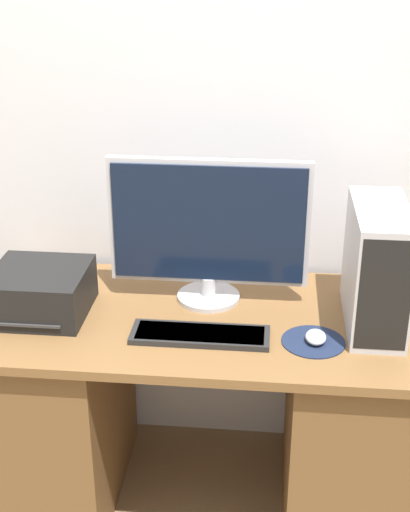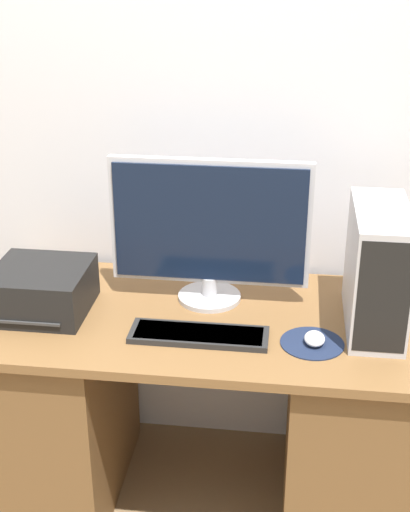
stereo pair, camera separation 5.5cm
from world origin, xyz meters
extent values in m
cube|color=silver|center=(0.00, 0.77, 1.35)|extent=(6.40, 0.05, 2.70)
cube|color=brown|center=(0.00, 0.36, 0.73)|extent=(1.39, 0.71, 0.03)
cube|color=brown|center=(-0.49, 0.36, 0.36)|extent=(0.39, 0.65, 0.72)
cube|color=brown|center=(0.49, 0.36, 0.36)|extent=(0.39, 0.65, 0.72)
cylinder|color=#B7B7BC|center=(0.01, 0.47, 0.75)|extent=(0.21, 0.21, 0.02)
cylinder|color=#B7B7BC|center=(0.01, 0.47, 0.79)|extent=(0.05, 0.05, 0.06)
cube|color=#B7B7BC|center=(0.01, 0.48, 1.02)|extent=(0.65, 0.03, 0.42)
cube|color=black|center=(0.01, 0.46, 1.02)|extent=(0.62, 0.01, 0.39)
cube|color=black|center=(0.01, 0.22, 0.76)|extent=(0.42, 0.13, 0.02)
cube|color=#424242|center=(0.01, 0.22, 0.76)|extent=(0.39, 0.11, 0.01)
cylinder|color=#19233D|center=(0.35, 0.22, 0.75)|extent=(0.19, 0.19, 0.00)
ellipsoid|color=silver|center=(0.36, 0.22, 0.77)|extent=(0.06, 0.08, 0.03)
cube|color=#B2B2B7|center=(0.54, 0.37, 0.94)|extent=(0.16, 0.40, 0.38)
cube|color=black|center=(0.54, 0.18, 0.94)|extent=(0.15, 0.01, 0.34)
cube|color=black|center=(-0.51, 0.33, 0.82)|extent=(0.30, 0.29, 0.15)
cube|color=#333333|center=(-0.51, 0.24, 0.78)|extent=(0.21, 0.13, 0.01)
camera|label=1|loc=(0.21, -1.64, 1.86)|focal=50.00mm
camera|label=2|loc=(0.27, -1.63, 1.86)|focal=50.00mm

